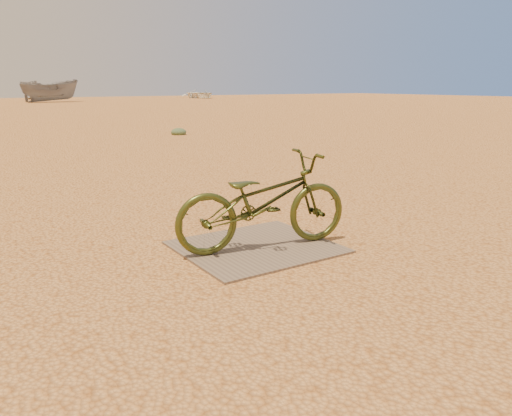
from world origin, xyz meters
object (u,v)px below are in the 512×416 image
boat_mid_right (50,91)px  boat_far_right (200,94)px  bicycle (263,201)px  plywood_board (256,247)px

boat_mid_right → boat_far_right: (16.65, 3.83, -0.50)m
bicycle → boat_mid_right: (6.83, 43.59, 0.49)m
boat_far_right → boat_mid_right: bearing=-165.9°
plywood_board → boat_far_right: size_ratio=0.31×
plywood_board → bicycle: bicycle is taller
plywood_board → boat_mid_right: (6.87, 43.53, 0.97)m
bicycle → boat_mid_right: size_ratio=0.35×
bicycle → boat_mid_right: 44.13m
plywood_board → boat_mid_right: boat_mid_right is taller
bicycle → boat_mid_right: boat_mid_right is taller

